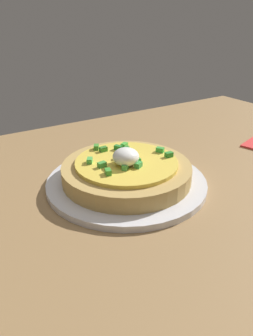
{
  "coord_description": "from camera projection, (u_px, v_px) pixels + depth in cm",
  "views": [
    {
      "loc": [
        31.2,
        32.36,
        28.91
      ],
      "look_at": [
        6.67,
        -6.4,
        6.52
      ],
      "focal_mm": 34.01,
      "sensor_mm": 36.0,
      "label": 1
    }
  ],
  "objects": [
    {
      "name": "plate",
      "position": [
        126.0,
        182.0,
        0.52
      ],
      "size": [
        25.94,
        25.94,
        1.04
      ],
      "primitive_type": "cylinder",
      "color": "silver",
      "rests_on": "dining_table"
    },
    {
      "name": "pizza",
      "position": [
        126.0,
        170.0,
        0.51
      ],
      "size": [
        20.78,
        20.78,
        5.97
      ],
      "color": "tan",
      "rests_on": "plate"
    },
    {
      "name": "dining_table",
      "position": [
        182.0,
        199.0,
        0.51
      ],
      "size": [
        109.55,
        83.29,
        3.49
      ],
      "primitive_type": "cube",
      "color": "olive",
      "rests_on": "ground"
    }
  ]
}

